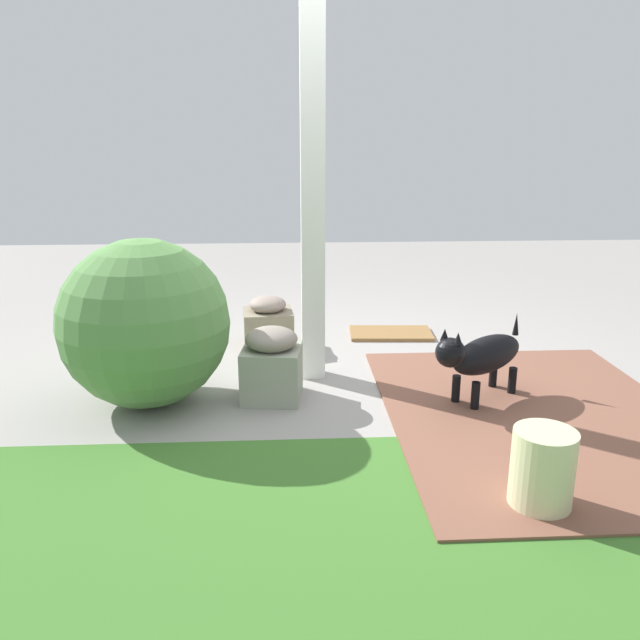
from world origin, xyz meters
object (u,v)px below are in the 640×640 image
stone_planter_mid (272,364)px  dog (482,355)px  doormat (391,333)px  porch_pillar (313,197)px  ceramic_urn (542,470)px  round_shrub (145,323)px  terracotta_pot_spiky (136,305)px  stone_planter_nearest (268,324)px

stone_planter_mid → dog: bearing=174.0°
dog → stone_planter_mid: bearing=-6.0°
doormat → porch_pillar: bearing=52.4°
stone_planter_mid → dog: 1.34m
porch_pillar → ceramic_urn: porch_pillar is taller
porch_pillar → dog: (-1.04, 0.54, -0.95)m
porch_pillar → stone_planter_mid: bearing=54.2°
stone_planter_mid → round_shrub: size_ratio=0.45×
porch_pillar → doormat: 1.71m
porch_pillar → terracotta_pot_spiky: porch_pillar is taller
stone_planter_nearest → ceramic_urn: bearing=118.2°
dog → ceramic_urn: size_ratio=1.87×
round_shrub → dog: bearing=177.1°
round_shrub → ceramic_urn: 2.45m
round_shrub → terracotta_pot_spiky: round_shrub is taller
dog → ceramic_urn: bearing=86.2°
round_shrub → terracotta_pot_spiky: 1.45m
stone_planter_nearest → terracotta_pot_spiky: (1.11, -0.28, 0.10)m
ceramic_urn → doormat: (0.25, -2.68, -0.17)m
round_shrub → dog: round_shrub is taller
round_shrub → dog: 2.13m
terracotta_pot_spiky → dog: 2.89m
stone_planter_nearest → doormat: bearing=-166.0°
round_shrub → ceramic_urn: size_ratio=2.79×
porch_pillar → dog: size_ratio=3.55×
stone_planter_nearest → dog: size_ratio=0.59×
stone_planter_nearest → stone_planter_mid: stone_planter_mid is taller
terracotta_pot_spiky → doormat: bearing=179.4°
terracotta_pot_spiky → ceramic_urn: bearing=131.7°
porch_pillar → ceramic_urn: 2.27m
ceramic_urn → doormat: ceramic_urn is taller
terracotta_pot_spiky → doormat: terracotta_pot_spiky is taller
doormat → dog: bearing=102.7°
porch_pillar → stone_planter_nearest: (0.33, -0.67, -1.07)m
stone_planter_nearest → doormat: (-1.05, -0.26, -0.18)m
ceramic_urn → dog: bearing=-93.8°
stone_planter_mid → terracotta_pot_spiky: 1.77m
round_shrub → terracotta_pot_spiky: size_ratio=1.73×
stone_planter_mid → dog: size_ratio=0.67×
dog → doormat: size_ratio=1.02×
dog → doormat: 1.53m
stone_planter_nearest → terracotta_pot_spiky: 1.15m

